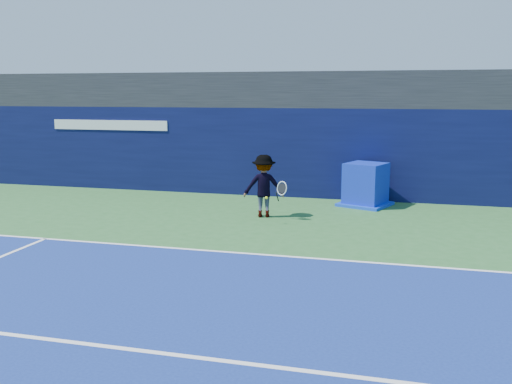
# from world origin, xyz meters

# --- Properties ---
(ground) EXTENTS (80.00, 80.00, 0.00)m
(ground) POSITION_xyz_m (0.00, 0.00, 0.00)
(ground) COLOR #2C622D
(ground) RESTS_ON ground
(baseline) EXTENTS (24.00, 0.10, 0.01)m
(baseline) POSITION_xyz_m (0.00, 3.00, 0.01)
(baseline) COLOR white
(baseline) RESTS_ON ground
(service_line) EXTENTS (24.00, 0.10, 0.01)m
(service_line) POSITION_xyz_m (0.00, -2.00, 0.01)
(service_line) COLOR white
(service_line) RESTS_ON ground
(stadium_band) EXTENTS (36.00, 3.00, 1.20)m
(stadium_band) POSITION_xyz_m (0.00, 11.50, 3.60)
(stadium_band) COLOR #222227
(stadium_band) RESTS_ON back_wall_assembly
(back_wall_assembly) EXTENTS (36.00, 1.03, 3.00)m
(back_wall_assembly) POSITION_xyz_m (-0.00, 10.50, 1.50)
(back_wall_assembly) COLOR #090D35
(back_wall_assembly) RESTS_ON ground
(equipment_cart) EXTENTS (1.81, 1.81, 1.34)m
(equipment_cart) POSITION_xyz_m (2.24, 9.21, 0.61)
(equipment_cart) COLOR #0C20A9
(equipment_cart) RESTS_ON ground
(tennis_player) EXTENTS (1.39, 0.90, 1.78)m
(tennis_player) POSITION_xyz_m (-0.46, 6.81, 0.89)
(tennis_player) COLOR white
(tennis_player) RESTS_ON ground
(tennis_ball) EXTENTS (0.07, 0.07, 0.07)m
(tennis_ball) POSITION_xyz_m (-0.16, 5.89, 0.73)
(tennis_ball) COLOR #DBEC1A
(tennis_ball) RESTS_ON ground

